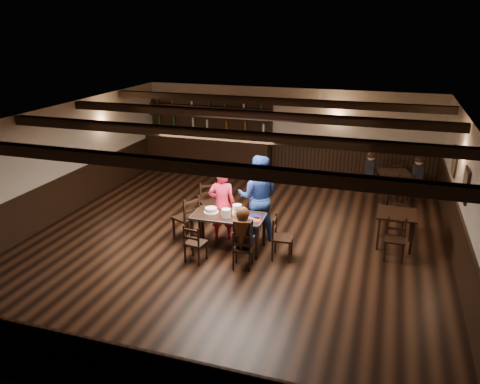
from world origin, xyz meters
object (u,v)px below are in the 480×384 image
(woman_pink, at_px, (222,204))
(bar_counter, at_px, (208,148))
(man_blue, at_px, (258,197))
(dining_table, at_px, (228,219))
(cake, at_px, (211,210))
(chair_near_right, at_px, (242,247))
(chair_near_left, at_px, (194,241))

(woman_pink, distance_m, bar_counter, 5.15)
(woman_pink, xyz_separation_m, man_blue, (0.72, 0.32, 0.14))
(dining_table, distance_m, bar_counter, 5.65)
(woman_pink, height_order, cake, woman_pink)
(woman_pink, relative_size, man_blue, 0.85)
(dining_table, bearing_deg, man_blue, 59.96)
(man_blue, relative_size, cake, 6.00)
(chair_near_right, relative_size, man_blue, 0.42)
(chair_near_left, relative_size, woman_pink, 0.50)
(woman_pink, bearing_deg, chair_near_left, 66.39)
(dining_table, relative_size, chair_near_left, 1.90)
(chair_near_left, distance_m, chair_near_right, 0.99)
(chair_near_left, bearing_deg, bar_counter, 108.87)
(man_blue, height_order, cake, man_blue)
(man_blue, distance_m, bar_counter, 5.23)
(chair_near_left, distance_m, woman_pink, 1.29)
(man_blue, bearing_deg, cake, 31.03)
(dining_table, height_order, chair_near_left, chair_near_left)
(dining_table, relative_size, cake, 4.88)
(cake, bearing_deg, chair_near_left, -92.66)
(chair_near_left, bearing_deg, woman_pink, 83.02)
(dining_table, height_order, bar_counter, bar_counter)
(woman_pink, bearing_deg, cake, 56.71)
(chair_near_left, relative_size, chair_near_right, 1.01)
(cake, distance_m, bar_counter, 5.44)
(man_blue, distance_m, cake, 1.09)
(cake, bearing_deg, bar_counter, 112.21)
(chair_near_left, xyz_separation_m, cake, (0.04, 0.86, 0.32))
(chair_near_left, bearing_deg, dining_table, 61.28)
(chair_near_left, bearing_deg, cake, 87.34)
(chair_near_left, distance_m, bar_counter, 6.24)
(woman_pink, distance_m, cake, 0.39)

